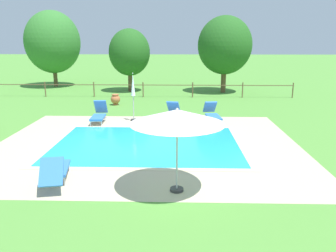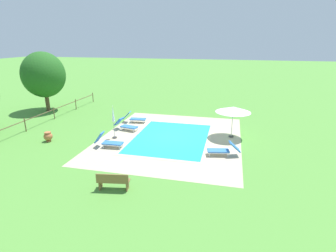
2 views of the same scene
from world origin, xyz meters
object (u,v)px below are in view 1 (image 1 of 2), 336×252
(patio_umbrella_closed_row_west, at_px, (133,91))
(terracotta_urn_near_fence, at_px, (115,99))
(tree_west_mid, at_px, (53,42))
(sun_lounger_north_near_steps, at_px, (99,114))
(sun_lounger_north_far, at_px, (171,114))
(sun_lounger_north_end, at_px, (212,114))
(tree_centre, at_px, (129,52))
(patio_umbrella_open_foreground, at_px, (177,117))
(tree_far_west, at_px, (225,45))
(sun_lounger_north_mid, at_px, (56,170))

(patio_umbrella_closed_row_west, bearing_deg, terracotta_urn_near_fence, 111.70)
(patio_umbrella_closed_row_west, distance_m, tree_west_mid, 15.21)
(sun_lounger_north_near_steps, relative_size, patio_umbrella_closed_row_west, 0.78)
(sun_lounger_north_near_steps, xyz_separation_m, sun_lounger_north_far, (3.49, 0.22, -0.01))
(sun_lounger_north_end, height_order, terracotta_urn_near_fence, sun_lounger_north_end)
(sun_lounger_north_far, relative_size, sun_lounger_north_end, 1.01)
(sun_lounger_north_end, xyz_separation_m, tree_centre, (-5.39, 9.96, 2.58))
(sun_lounger_north_far, relative_size, patio_umbrella_open_foreground, 0.81)
(sun_lounger_north_end, distance_m, tree_far_west, 10.32)
(terracotta_urn_near_fence, distance_m, tree_far_west, 9.62)
(sun_lounger_north_mid, relative_size, sun_lounger_north_far, 1.02)
(tree_centre, bearing_deg, sun_lounger_north_mid, -89.12)
(sun_lounger_north_mid, relative_size, patio_umbrella_open_foreground, 0.83)
(patio_umbrella_open_foreground, relative_size, tree_far_west, 0.43)
(terracotta_urn_near_fence, xyz_separation_m, tree_west_mid, (-6.64, 8.40, 3.34))
(patio_umbrella_closed_row_west, relative_size, terracotta_urn_near_fence, 3.55)
(sun_lounger_north_end, relative_size, tree_far_west, 0.35)
(tree_west_mid, distance_m, tree_centre, 7.34)
(terracotta_urn_near_fence, xyz_separation_m, tree_far_west, (7.29, 5.44, 3.13))
(sun_lounger_north_near_steps, bearing_deg, patio_umbrella_open_foreground, -63.60)
(sun_lounger_north_far, distance_m, terracotta_urn_near_fence, 5.53)
(sun_lounger_north_far, distance_m, tree_west_mid, 16.57)
(sun_lounger_north_end, height_order, tree_west_mid, tree_west_mid)
(sun_lounger_north_near_steps, relative_size, patio_umbrella_open_foreground, 0.75)
(sun_lounger_north_near_steps, relative_size, sun_lounger_north_mid, 0.91)
(sun_lounger_north_mid, height_order, tree_west_mid, tree_west_mid)
(sun_lounger_north_far, height_order, tree_west_mid, tree_west_mid)
(sun_lounger_north_end, height_order, patio_umbrella_closed_row_west, patio_umbrella_closed_row_west)
(sun_lounger_north_near_steps, xyz_separation_m, tree_centre, (0.15, 10.23, 2.56))
(terracotta_urn_near_fence, relative_size, tree_far_west, 0.12)
(sun_lounger_north_mid, xyz_separation_m, tree_centre, (-0.27, 17.47, 2.58))
(tree_west_mid, bearing_deg, sun_lounger_north_end, -46.07)
(sun_lounger_north_mid, relative_size, tree_centre, 0.43)
(patio_umbrella_closed_row_west, xyz_separation_m, tree_centre, (-1.50, 9.87, 1.48))
(patio_umbrella_open_foreground, xyz_separation_m, tree_centre, (-3.67, 17.93, 0.93))
(patio_umbrella_closed_row_west, bearing_deg, sun_lounger_north_end, -1.33)
(terracotta_urn_near_fence, bearing_deg, tree_centre, 88.52)
(patio_umbrella_open_foreground, height_order, tree_centre, tree_centre)
(patio_umbrella_open_foreground, bearing_deg, tree_centre, 101.57)
(sun_lounger_north_far, bearing_deg, sun_lounger_north_mid, -112.34)
(patio_umbrella_closed_row_west, bearing_deg, patio_umbrella_open_foreground, -74.97)
(sun_lounger_north_end, xyz_separation_m, patio_umbrella_open_foreground, (-1.72, -7.97, 1.65))
(sun_lounger_north_far, height_order, sun_lounger_north_end, sun_lounger_north_far)
(sun_lounger_north_mid, xyz_separation_m, sun_lounger_north_far, (3.07, 7.46, 0.01))
(tree_centre, bearing_deg, terracotta_urn_near_fence, -91.48)
(sun_lounger_north_far, relative_size, tree_west_mid, 0.32)
(sun_lounger_north_near_steps, xyz_separation_m, sun_lounger_north_mid, (0.42, -7.24, -0.02))
(patio_umbrella_open_foreground, bearing_deg, sun_lounger_north_mid, 172.27)
(sun_lounger_north_mid, height_order, patio_umbrella_closed_row_west, patio_umbrella_closed_row_west)
(tree_west_mid, height_order, tree_centre, tree_west_mid)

